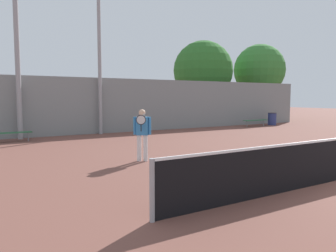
{
  "coord_description": "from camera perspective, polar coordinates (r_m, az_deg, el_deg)",
  "views": [
    {
      "loc": [
        -8.2,
        -4.66,
        2.08
      ],
      "look_at": [
        -1.71,
        5.95,
        0.98
      ],
      "focal_mm": 35.0,
      "sensor_mm": 36.0,
      "label": 1
    }
  ],
  "objects": [
    {
      "name": "tennis_player",
      "position": [
        10.6,
        -4.52,
        -1.01
      ],
      "size": [
        0.54,
        0.52,
        1.69
      ],
      "rotation": [
        0.0,
        0.0,
        -0.6
      ],
      "color": "silver",
      "rests_on": "ground_plane"
    },
    {
      "name": "bench_courtside_near",
      "position": [
        24.31,
        15.0,
        0.93
      ],
      "size": [
        2.08,
        0.4,
        0.45
      ],
      "color": "#28663D",
      "rests_on": "ground_plane"
    },
    {
      "name": "bench_adjacent_court",
      "position": [
        16.87,
        -25.42,
        -1.13
      ],
      "size": [
        1.68,
        0.4,
        0.45
      ],
      "color": "#28663D",
      "rests_on": "ground_plane"
    },
    {
      "name": "light_pole_near_left",
      "position": [
        19.29,
        -11.95,
        17.39
      ],
      "size": [
        0.9,
        0.6,
        9.98
      ],
      "color": "#939399",
      "rests_on": "ground_plane"
    },
    {
      "name": "light_pole_center_back",
      "position": [
        18.08,
        -24.92,
        15.2
      ],
      "size": [
        0.9,
        0.6,
        9.11
      ],
      "color": "#939399",
      "rests_on": "ground_plane"
    },
    {
      "name": "trash_bin",
      "position": [
        25.72,
        17.67,
        1.19
      ],
      "size": [
        0.64,
        0.64,
        0.92
      ],
      "color": "navy",
      "rests_on": "ground_plane"
    },
    {
      "name": "back_fence",
      "position": [
        19.8,
        -6.99,
        3.59
      ],
      "size": [
        29.52,
        0.06,
        3.18
      ],
      "color": "gray",
      "rests_on": "ground_plane"
    },
    {
      "name": "tree_green_tall",
      "position": [
        28.26,
        6.13,
        9.52
      ],
      "size": [
        5.02,
        5.02,
        6.83
      ],
      "color": "brown",
      "rests_on": "ground_plane"
    },
    {
      "name": "tree_dark_dense",
      "position": [
        31.64,
        15.63,
        9.35
      ],
      "size": [
        4.66,
        4.66,
        6.92
      ],
      "color": "brown",
      "rests_on": "ground_plane"
    }
  ]
}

